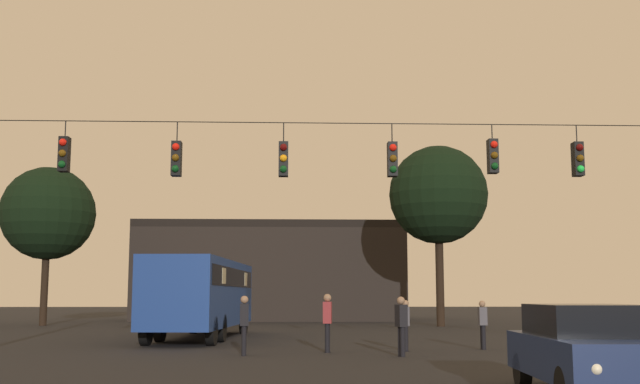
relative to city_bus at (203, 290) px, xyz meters
The scene contains 12 objects.
ground_plane 5.01m from the city_bus, 11.25° to the right, with size 168.00×168.00×0.00m, color black.
overhead_signal_span 10.99m from the city_bus, 64.78° to the right, with size 20.71×0.44×7.11m.
city_bus is the anchor object (origin of this frame).
car_near_right 19.47m from the city_bus, 64.34° to the right, with size 2.09×4.43×1.52m.
pedestrian_crossing_left 9.88m from the city_bus, 45.00° to the right, with size 0.29×0.39×1.53m.
pedestrian_crossing_center 11.43m from the city_bus, 33.81° to the right, with size 0.26×0.37×1.51m.
pedestrian_crossing_right 8.75m from the city_bus, 58.50° to the right, with size 0.29×0.39×1.71m.
pedestrian_near_bus 8.79m from the city_bus, 75.73° to the right, with size 0.27×0.38×1.66m.
pedestrian_trailing 11.15m from the city_bus, 54.06° to the right, with size 0.32×0.41×1.64m.
corner_building 23.58m from the city_bus, 84.99° to the left, with size 17.81×9.49×6.54m.
tree_left_silhouette 16.99m from the city_bus, 44.21° to the left, with size 5.43×5.43×9.91m.
tree_behind_building 17.33m from the city_bus, 128.00° to the left, with size 5.26×5.26×8.91m.
Camera 1 is at (-1.09, -4.84, 1.67)m, focal length 42.82 mm.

